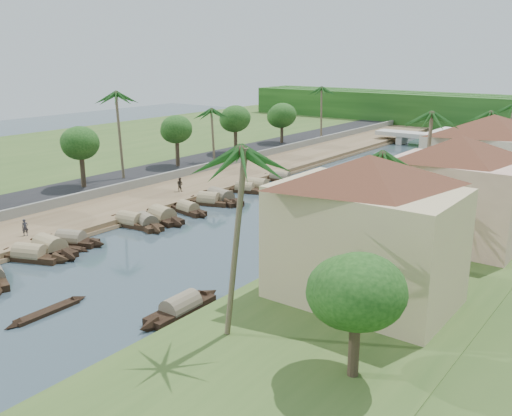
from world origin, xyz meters
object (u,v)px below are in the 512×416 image
Objects in this scene: sampan_1 at (50,249)px; building_near at (365,228)px; bridge at (448,139)px; person_near at (25,227)px.

building_near is at bearing 12.67° from sampan_1.
bridge is 1.89× the size of building_near.
building_near is 33.55m from person_near.
building_near is 1.78× the size of sampan_1.
sampan_1 is 4.31m from person_near.
person_near is at bearing -99.85° from bridge.
building_near is at bearing -75.61° from bridge.
bridge is at bearing 104.39° from building_near.
person_near reaches higher than sampan_1.
person_near is (-4.14, 0.23, 1.19)m from sampan_1.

